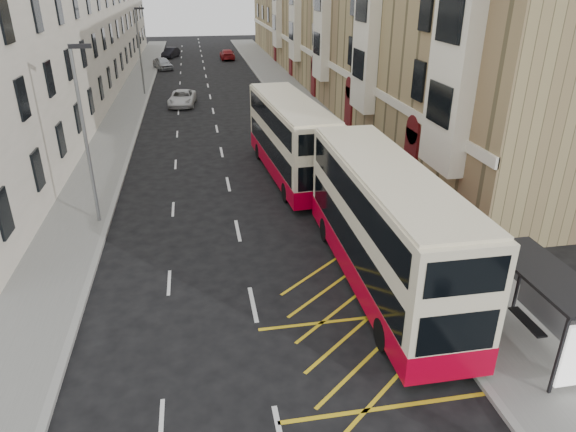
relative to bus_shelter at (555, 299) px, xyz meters
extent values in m
plane|color=black|center=(-8.34, 0.39, -2.14)|extent=(200.00, 200.00, 0.00)
cube|color=slate|center=(-0.34, 30.39, -2.06)|extent=(4.00, 120.00, 0.15)
cube|color=slate|center=(-15.84, 30.39, -2.06)|extent=(3.00, 120.00, 0.15)
cube|color=gray|center=(-2.34, 30.39, -2.06)|extent=(0.25, 120.00, 0.15)
cube|color=gray|center=(-14.34, 30.39, -2.06)|extent=(0.25, 120.00, 0.15)
cube|color=#A08D5C|center=(6.66, 45.89, 5.36)|extent=(10.00, 79.00, 15.00)
cube|color=white|center=(1.63, 45.89, 1.86)|extent=(0.18, 79.00, 0.50)
cube|color=white|center=(1.31, 10.39, 5.36)|extent=(0.80, 3.20, 10.00)
cube|color=white|center=(1.31, 22.39, 5.36)|extent=(0.80, 3.20, 10.00)
cube|color=white|center=(1.31, 34.39, 5.36)|extent=(0.80, 3.20, 10.00)
cube|color=white|center=(1.31, 46.39, 5.36)|extent=(0.80, 3.20, 10.00)
cube|color=white|center=(1.31, 58.39, 5.36)|extent=(0.80, 3.20, 10.00)
cube|color=#4F0C0E|center=(1.61, 14.39, -0.44)|extent=(0.20, 1.60, 3.00)
cube|color=#4F0C0E|center=(1.61, 26.39, -0.44)|extent=(0.20, 1.60, 3.00)
cube|color=#4F0C0E|center=(1.61, 38.39, -0.44)|extent=(0.20, 1.60, 3.00)
cube|color=#4F0C0E|center=(1.61, 50.39, -0.44)|extent=(0.20, 1.60, 3.00)
cube|color=#4F0C0E|center=(1.61, 62.39, -0.44)|extent=(0.20, 1.60, 3.00)
cube|color=silver|center=(-21.84, 45.89, 4.36)|extent=(9.00, 79.00, 13.00)
cube|color=black|center=(-0.78, -1.51, -0.69)|extent=(0.08, 0.08, 2.60)
cube|color=black|center=(-0.78, 2.29, -0.69)|extent=(0.08, 0.08, 2.60)
cube|color=black|center=(0.50, 2.29, -0.69)|extent=(0.08, 0.08, 2.60)
cube|color=black|center=(-0.14, 0.39, 0.66)|extent=(1.65, 4.25, 0.10)
cube|color=gray|center=(0.53, 0.39, -0.56)|extent=(0.04, 3.60, 1.95)
cube|color=black|center=(0.11, 0.99, -1.54)|extent=(0.35, 1.60, 0.06)
cylinder|color=red|center=(-2.09, 2.89, -1.49)|extent=(0.06, 0.06, 1.00)
cylinder|color=red|center=(-2.09, 6.14, -1.49)|extent=(0.06, 0.06, 1.00)
cylinder|color=red|center=(-2.09, 9.39, -1.49)|extent=(0.06, 0.06, 1.00)
cube|color=red|center=(-2.09, 6.14, -1.01)|extent=(0.05, 6.50, 0.06)
cube|color=red|center=(-2.09, 6.14, -1.44)|extent=(0.05, 6.50, 0.06)
cylinder|color=gray|center=(-14.74, 12.39, 2.01)|extent=(0.16, 0.16, 8.00)
cube|color=black|center=(-14.34, 12.39, 5.91)|extent=(0.90, 0.18, 0.18)
cylinder|color=gray|center=(-14.74, 42.39, 2.01)|extent=(0.16, 0.16, 8.00)
cube|color=black|center=(-14.34, 42.39, 5.91)|extent=(0.90, 0.18, 0.18)
cube|color=beige|center=(-3.41, 5.00, 0.32)|extent=(2.68, 11.62, 4.17)
cube|color=#B0001C|center=(-3.41, 5.00, -1.29)|extent=(2.71, 11.66, 0.95)
cube|color=black|center=(-3.41, 5.00, -0.18)|extent=(2.72, 10.70, 1.16)
cube|color=black|center=(-3.41, 5.00, 1.61)|extent=(2.72, 10.70, 1.06)
cube|color=beige|center=(-3.41, 5.00, 2.45)|extent=(2.57, 11.16, 0.13)
cube|color=black|center=(-3.39, 10.79, -0.13)|extent=(2.24, 0.09, 1.37)
cube|color=black|center=(-3.39, 10.79, 2.03)|extent=(1.85, 0.09, 0.48)
cube|color=black|center=(-3.43, -0.79, -0.13)|extent=(2.24, 0.09, 1.27)
cylinder|color=black|center=(-4.59, 8.72, -1.61)|extent=(0.30, 1.06, 1.06)
cylinder|color=black|center=(-2.20, 8.71, -1.61)|extent=(0.30, 1.06, 1.06)
cylinder|color=black|center=(-4.62, 1.29, -1.61)|extent=(0.30, 1.06, 1.06)
cylinder|color=black|center=(-2.23, 1.28, -1.61)|extent=(0.30, 1.06, 1.06)
cube|color=beige|center=(-4.64, 17.01, 0.23)|extent=(3.32, 11.35, 4.02)
cube|color=#B0001C|center=(-4.64, 17.01, -1.32)|extent=(3.35, 11.39, 0.92)
cube|color=black|center=(-4.64, 17.01, -0.25)|extent=(3.30, 10.46, 1.12)
cube|color=black|center=(-4.64, 17.01, 1.48)|extent=(3.30, 10.46, 1.02)
cube|color=beige|center=(-4.64, 17.01, 2.28)|extent=(3.19, 10.90, 0.12)
cube|color=black|center=(-5.03, 22.58, -0.20)|extent=(2.16, 0.23, 1.32)
cube|color=black|center=(-5.03, 22.58, 1.89)|extent=(1.78, 0.21, 0.46)
cube|color=black|center=(-4.25, 11.44, -0.20)|extent=(2.16, 0.23, 1.22)
cylinder|color=black|center=(-6.04, 20.51, -1.63)|extent=(0.36, 1.04, 1.02)
cylinder|color=black|center=(-3.74, 20.67, -1.63)|extent=(0.36, 1.04, 1.02)
cylinder|color=black|center=(-5.54, 13.35, -1.63)|extent=(0.36, 1.04, 1.02)
cylinder|color=black|center=(-3.24, 13.51, -1.63)|extent=(0.36, 1.04, 1.02)
imported|color=black|center=(-0.59, 1.82, -1.21)|extent=(0.60, 0.42, 1.56)
imported|color=black|center=(1.28, 4.45, -1.17)|extent=(0.98, 0.90, 1.64)
imported|color=black|center=(-0.58, 2.70, -1.10)|extent=(1.08, 0.53, 1.77)
imported|color=silver|center=(-10.97, 37.04, -1.47)|extent=(2.73, 5.04, 1.34)
imported|color=#9DA0A4|center=(-13.54, 58.44, -1.39)|extent=(3.05, 4.71, 1.49)
imported|color=black|center=(-12.83, 69.39, -1.44)|extent=(2.73, 4.49, 1.40)
imported|color=maroon|center=(-4.80, 65.93, -1.44)|extent=(1.98, 4.83, 1.40)
camera|label=1|loc=(-9.84, -10.89, 8.44)|focal=32.00mm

